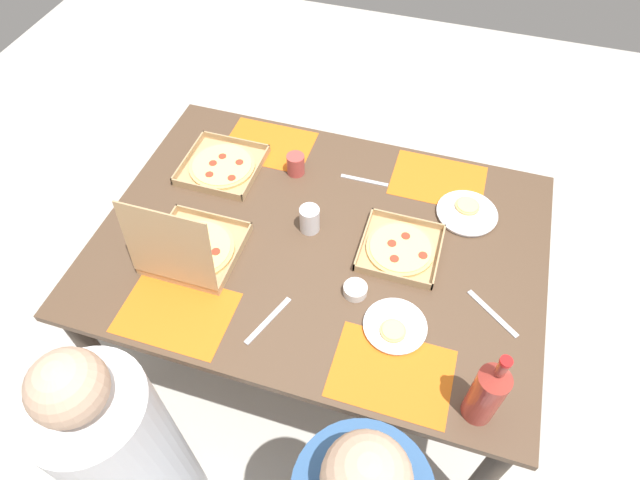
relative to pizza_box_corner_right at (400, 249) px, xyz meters
The scene contains 19 objects.
ground_plane 0.82m from the pizza_box_corner_right, ahead, with size 6.00×6.00×0.00m, color beige.
dining_table 0.31m from the pizza_box_corner_right, ahead, with size 1.58×1.15×0.76m.
placemat_near_left 0.39m from the pizza_box_corner_right, 100.50° to the right, with size 0.36×0.26×0.00m, color orange.
placemat_near_right 0.75m from the pizza_box_corner_right, 31.18° to the right, with size 0.36×0.26×0.00m, color orange.
placemat_far_left 0.47m from the pizza_box_corner_right, 98.84° to the left, with size 0.36×0.26×0.00m, color orange.
placemat_far_right 0.79m from the pizza_box_corner_right, 35.78° to the left, with size 0.36×0.26×0.00m, color orange.
pizza_box_corner_right is the anchor object (origin of this frame).
pizza_box_corner_left 0.79m from the pizza_box_corner_right, 14.63° to the right, with size 0.30×0.30×0.04m.
pizza_box_edge_far 0.73m from the pizza_box_corner_right, 19.58° to the left, with size 0.30×0.31×0.34m.
plate_near_left 0.31m from the pizza_box_corner_right, 98.71° to the left, with size 0.20×0.20×0.03m.
plate_far_left 0.31m from the pizza_box_corner_right, 129.92° to the right, with size 0.23×0.23×0.03m.
soda_bottle 0.61m from the pizza_box_corner_right, 123.13° to the left, with size 0.09×0.09×0.32m.
cup_spare 0.34m from the pizza_box_corner_right, ahead, with size 0.07×0.07×0.10m, color silver.
cup_clear_left 0.55m from the pizza_box_corner_right, 29.06° to the right, with size 0.07×0.07×0.09m, color #BF4742.
condiment_bowl 0.24m from the pizza_box_corner_right, 63.93° to the left, with size 0.08×0.08×0.04m, color white.
knife_by_far_left 0.38m from the pizza_box_corner_right, 154.16° to the left, with size 0.21×0.02×0.01m, color #B7B7BC.
fork_by_far_right 0.36m from the pizza_box_corner_right, 55.50° to the right, with size 0.19×0.02×0.01m, color #B7B7BC.
knife_by_near_left 0.53m from the pizza_box_corner_right, 49.40° to the left, with size 0.21×0.02×0.01m, color #B7B7BC.
diner_right_seat 1.11m from the pizza_box_corner_right, 53.68° to the left, with size 0.32×0.32×1.17m.
Camera 1 is at (-0.35, 1.15, 2.27)m, focal length 30.12 mm.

